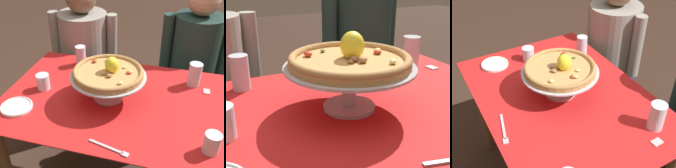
{
  "view_description": "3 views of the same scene",
  "coord_description": "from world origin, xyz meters",
  "views": [
    {
      "loc": [
        0.33,
        -1.18,
        1.64
      ],
      "look_at": [
        -0.01,
        0.01,
        0.83
      ],
      "focal_mm": 43.95,
      "sensor_mm": 36.0,
      "label": 1
    },
    {
      "loc": [
        -0.44,
        -0.78,
        1.17
      ],
      "look_at": [
        -0.08,
        -0.02,
        0.85
      ],
      "focal_mm": 48.66,
      "sensor_mm": 36.0,
      "label": 2
    },
    {
      "loc": [
        1.06,
        -0.59,
        1.74
      ],
      "look_at": [
        -0.05,
        0.04,
        0.77
      ],
      "focal_mm": 46.51,
      "sensor_mm": 36.0,
      "label": 3
    }
  ],
  "objects": [
    {
      "name": "water_glass_back_left",
      "position": [
        -0.31,
        0.32,
        0.81
      ],
      "size": [
        0.07,
        0.07,
        0.13
      ],
      "color": "silver",
      "rests_on": "dining_table"
    },
    {
      "name": "water_glass_side_left",
      "position": [
        -0.41,
        -0.02,
        0.79
      ],
      "size": [
        0.07,
        0.07,
        0.09
      ],
      "color": "silver",
      "rests_on": "dining_table"
    },
    {
      "name": "pizza",
      "position": [
        -0.02,
        -0.0,
        0.91
      ],
      "size": [
        0.37,
        0.37,
        0.1
      ],
      "color": "tan",
      "rests_on": "pizza_stand"
    },
    {
      "name": "diner_right",
      "position": [
        0.42,
        0.71,
        0.6
      ],
      "size": [
        0.49,
        0.38,
        1.24
      ],
      "color": "black",
      "rests_on": "ground"
    },
    {
      "name": "dining_table",
      "position": [
        0.0,
        0.0,
        0.63
      ],
      "size": [
        1.21,
        0.85,
        0.75
      ],
      "color": "brown",
      "rests_on": "ground"
    },
    {
      "name": "dinner_fork",
      "position": [
        0.09,
        -0.37,
        0.75
      ],
      "size": [
        0.2,
        0.06,
        0.01
      ],
      "color": "#B7B7C1",
      "rests_on": "dining_table"
    },
    {
      "name": "water_glass_front_right",
      "position": [
        0.51,
        -0.26,
        0.79
      ],
      "size": [
        0.07,
        0.07,
        0.1
      ],
      "color": "white",
      "rests_on": "dining_table"
    },
    {
      "name": "sugar_packet",
      "position": [
        0.5,
        0.2,
        0.75
      ],
      "size": [
        0.04,
        0.05,
        0.0
      ],
      "primitive_type": "cube",
      "rotation": [
        0.0,
        0.0,
        1.61
      ],
      "color": "beige",
      "rests_on": "dining_table"
    },
    {
      "name": "water_glass_back_right",
      "position": [
        0.42,
        0.26,
        0.81
      ],
      "size": [
        0.08,
        0.08,
        0.14
      ],
      "color": "silver",
      "rests_on": "dining_table"
    },
    {
      "name": "pizza_stand",
      "position": [
        -0.03,
        -0.0,
        0.86
      ],
      "size": [
        0.4,
        0.4,
        0.14
      ],
      "color": "#B7B7C1",
      "rests_on": "dining_table"
    },
    {
      "name": "side_plate",
      "position": [
        -0.46,
        -0.22,
        0.76
      ],
      "size": [
        0.17,
        0.17,
        0.02
      ],
      "color": "white",
      "rests_on": "dining_table"
    },
    {
      "name": "diner_left",
      "position": [
        -0.42,
        0.66,
        0.6
      ],
      "size": [
        0.52,
        0.41,
        1.2
      ],
      "color": "navy",
      "rests_on": "ground"
    }
  ]
}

